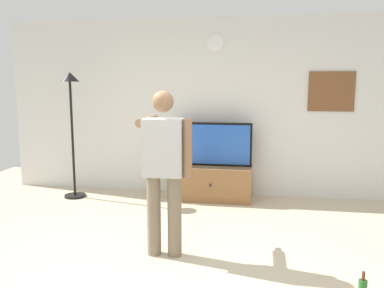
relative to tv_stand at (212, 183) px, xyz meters
name	(u,v)px	position (x,y,z in m)	size (l,w,h in m)	color
ground_plane	(166,283)	(-0.11, -2.60, -0.25)	(8.40, 8.40, 0.00)	beige
back_wall	(208,108)	(-0.11, 0.35, 1.10)	(6.40, 0.10, 2.70)	silver
tv_stand	(212,183)	(0.00, 0.00, 0.00)	(1.16, 0.53, 0.50)	olive
television	(213,144)	(0.00, 0.05, 0.58)	(1.15, 0.07, 0.65)	black
wall_clock	(216,43)	(0.00, 0.29, 2.06)	(0.25, 0.25, 0.03)	white
framed_picture	(331,91)	(1.69, 0.30, 1.35)	(0.65, 0.04, 0.58)	brown
floor_lamp	(71,109)	(-2.09, -0.22, 1.10)	(0.32, 0.32, 1.89)	black
person_standing_nearer_lamp	(164,165)	(-0.26, -2.02, 0.68)	(0.57, 0.78, 1.66)	#7A6B56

